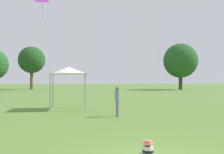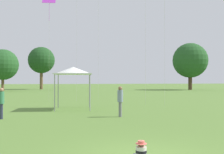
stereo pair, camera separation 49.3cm
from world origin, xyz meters
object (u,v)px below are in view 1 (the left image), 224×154
kite_5 (43,0)px  distant_tree_1 (180,61)px  seated_toddler (148,151)px  person_standing_3 (117,98)px  distant_tree_2 (32,60)px  canopy_tent (69,71)px

kite_5 → distant_tree_1: kite_5 is taller
seated_toddler → kite_5: bearing=108.9°
person_standing_3 → seated_toddler: bearing=-63.8°
seated_toddler → distant_tree_2: bearing=106.2°
canopy_tent → kite_5: kite_5 is taller
kite_5 → distant_tree_1: 41.56m
seated_toddler → person_standing_3: bearing=90.6°
canopy_tent → distant_tree_1: bearing=51.8°
seated_toddler → canopy_tent: bearing=105.1°
person_standing_3 → distant_tree_2: distant_tree_2 is taller
distant_tree_2 → person_standing_3: bearing=-80.5°
seated_toddler → person_standing_3: person_standing_3 is taller
person_standing_3 → kite_5: (-4.77, 12.25, 9.32)m
canopy_tent → distant_tree_1: (28.14, 35.77, 3.85)m
seated_toddler → person_standing_3: (1.28, 8.41, 0.89)m
canopy_tent → distant_tree_2: bearing=97.3°
kite_5 → person_standing_3: bearing=-17.1°
seated_toddler → person_standing_3: 8.55m
kite_5 → seated_toddler: bearing=-28.8°
kite_5 → distant_tree_1: bearing=94.5°
seated_toddler → distant_tree_1: 56.12m
distant_tree_1 → distant_tree_2: (-33.97, 9.72, 0.29)m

